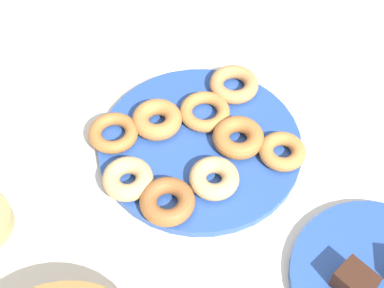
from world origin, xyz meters
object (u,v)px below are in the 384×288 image
at_px(donut_0, 205,112).
at_px(donut_5, 236,85).
at_px(donut_6, 113,133).
at_px(donut_1, 128,179).
at_px(donut_4, 167,201).
at_px(donut_2, 238,138).
at_px(donut_plate, 200,145).
at_px(donut_3, 157,120).
at_px(brownie_far, 355,282).
at_px(donut_7, 282,151).
at_px(cake_plate, 379,281).
at_px(donut_8, 214,178).

distance_m(donut_0, donut_5, 0.08).
bearing_deg(donut_6, donut_1, 135.16).
distance_m(donut_1, donut_4, 0.08).
bearing_deg(donut_4, donut_6, -28.17).
height_order(donut_2, donut_4, donut_2).
relative_size(donut_plate, donut_3, 4.02).
xyz_separation_m(donut_plate, brownie_far, (-0.31, 0.13, 0.03)).
bearing_deg(donut_7, donut_plate, 15.15).
xyz_separation_m(donut_1, cake_plate, (-0.40, -0.02, -0.02)).
height_order(donut_1, donut_2, same).
height_order(donut_6, brownie_far, brownie_far).
relative_size(donut_5, cake_plate, 0.34).
distance_m(donut_0, donut_2, 0.08).
height_order(cake_plate, brownie_far, brownie_far).
bearing_deg(donut_3, donut_4, 124.84).
bearing_deg(brownie_far, donut_plate, -23.74).
distance_m(donut_2, brownie_far, 0.30).
xyz_separation_m(donut_plate, donut_8, (-0.06, 0.06, 0.02)).
bearing_deg(cake_plate, donut_8, -7.82).
bearing_deg(donut_8, donut_5, -75.46).
height_order(donut_1, donut_5, donut_1).
relative_size(donut_0, donut_7, 1.13).
xyz_separation_m(donut_2, donut_3, (0.14, 0.03, 0.00)).
xyz_separation_m(donut_5, donut_6, (0.14, 0.19, -0.00)).
xyz_separation_m(donut_2, cake_plate, (-0.28, 0.13, -0.02)).
bearing_deg(cake_plate, donut_6, -5.54).
relative_size(donut_1, brownie_far, 1.58).
distance_m(donut_3, donut_5, 0.16).
bearing_deg(donut_6, donut_0, -136.01).
height_order(donut_0, donut_1, donut_1).
xyz_separation_m(donut_plate, donut_5, (-0.00, -0.14, 0.02)).
xyz_separation_m(donut_3, donut_5, (-0.09, -0.14, -0.00)).
height_order(donut_4, donut_5, donut_4).
bearing_deg(donut_6, donut_7, -160.92).
height_order(donut_1, cake_plate, donut_1).
bearing_deg(donut_2, brownie_far, 146.95).
height_order(donut_plate, brownie_far, brownie_far).
relative_size(donut_6, donut_7, 1.09).
bearing_deg(donut_plate, donut_2, -154.15).
bearing_deg(donut_5, donut_1, 75.21).
bearing_deg(brownie_far, donut_4, -0.02).
bearing_deg(donut_plate, cake_plate, 163.15).
bearing_deg(donut_3, donut_5, -122.57).
height_order(donut_0, donut_3, donut_3).
height_order(donut_plate, donut_7, donut_7).
relative_size(donut_3, donut_5, 0.97).
bearing_deg(donut_8, donut_6, -2.16).
bearing_deg(donut_7, donut_4, 54.51).
relative_size(donut_3, donut_7, 1.11).
xyz_separation_m(donut_7, brownie_far, (-0.17, 0.17, 0.01)).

